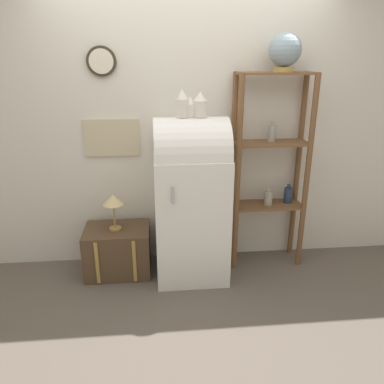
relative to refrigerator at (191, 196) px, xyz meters
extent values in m
plane|color=#60564C|center=(0.00, -0.24, -0.76)|extent=(12.00, 12.00, 0.00)
cube|color=silver|center=(0.00, 0.34, 0.59)|extent=(7.00, 0.05, 2.70)
cylinder|color=#382D1E|center=(-0.72, 0.30, 1.12)|extent=(0.25, 0.03, 0.25)
cylinder|color=beige|center=(-0.72, 0.28, 1.12)|extent=(0.20, 0.01, 0.20)
cube|color=#C6B793|center=(-0.68, 0.30, 0.47)|extent=(0.49, 0.02, 0.33)
cube|color=white|center=(0.00, 0.00, -0.19)|extent=(0.63, 0.62, 1.13)
cylinder|color=white|center=(0.00, 0.00, 0.40)|extent=(0.62, 0.59, 0.59)
cylinder|color=#B7B7BC|center=(-0.17, -0.33, 0.14)|extent=(0.02, 0.02, 0.14)
cube|color=brown|center=(-0.68, 0.06, -0.54)|extent=(0.59, 0.42, 0.44)
cube|color=#AD8942|center=(-0.84, -0.16, -0.54)|extent=(0.03, 0.01, 0.40)
cube|color=#AD8942|center=(-0.51, -0.16, -0.54)|extent=(0.03, 0.01, 0.40)
cylinder|color=brown|center=(0.42, 0.03, 0.14)|extent=(0.05, 0.05, 1.79)
cylinder|color=brown|center=(1.05, 0.03, 0.14)|extent=(0.05, 0.05, 1.79)
cylinder|color=brown|center=(0.42, 0.27, 0.14)|extent=(0.05, 0.05, 1.79)
cylinder|color=brown|center=(1.05, 0.27, 0.14)|extent=(0.05, 0.05, 1.79)
cube|color=brown|center=(0.74, 0.15, -0.17)|extent=(0.67, 0.27, 0.02)
cube|color=brown|center=(0.74, 0.15, 0.43)|extent=(0.67, 0.27, 0.02)
cube|color=brown|center=(0.74, 0.15, 1.03)|extent=(0.67, 0.27, 0.02)
cylinder|color=#23334C|center=(0.95, 0.17, -0.09)|extent=(0.08, 0.08, 0.15)
cylinder|color=#23334C|center=(0.95, 0.17, 0.00)|extent=(0.03, 0.03, 0.04)
cylinder|color=#9E998E|center=(0.75, 0.18, 0.51)|extent=(0.07, 0.07, 0.14)
cylinder|color=#9E998E|center=(0.75, 0.18, 0.60)|extent=(0.03, 0.03, 0.04)
cylinder|color=#9E998E|center=(0.74, 0.13, -0.10)|extent=(0.08, 0.08, 0.13)
cylinder|color=#9E998E|center=(0.74, 0.13, -0.02)|extent=(0.03, 0.03, 0.03)
cylinder|color=#AD8942|center=(0.79, 0.12, 1.06)|extent=(0.17, 0.17, 0.04)
sphere|color=#7F939E|center=(0.79, 0.12, 1.21)|extent=(0.27, 0.27, 0.27)
cylinder|color=silver|center=(-0.07, 0.01, 0.76)|extent=(0.11, 0.11, 0.15)
cone|color=silver|center=(-0.07, 0.01, 0.88)|extent=(0.09, 0.09, 0.08)
cylinder|color=silver|center=(0.00, 0.01, 0.74)|extent=(0.08, 0.08, 0.11)
cone|color=silver|center=(0.00, 0.01, 0.83)|extent=(0.07, 0.07, 0.06)
cylinder|color=silver|center=(0.08, 0.01, 0.76)|extent=(0.12, 0.12, 0.13)
cone|color=silver|center=(0.08, 0.01, 0.86)|extent=(0.10, 0.10, 0.07)
cylinder|color=#AD8942|center=(-0.69, 0.05, -0.31)|extent=(0.11, 0.11, 0.02)
cylinder|color=#AD8942|center=(-0.69, 0.05, -0.19)|extent=(0.02, 0.02, 0.23)
cone|color=#DBC184|center=(-0.69, 0.05, -0.03)|extent=(0.18, 0.18, 0.09)
camera|label=1|loc=(-0.28, -3.07, 1.16)|focal=35.00mm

